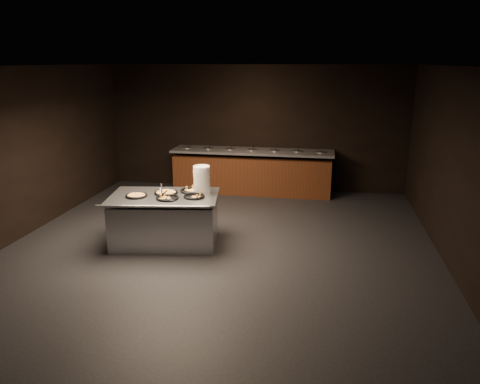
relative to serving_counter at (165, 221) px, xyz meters
The scene contains 11 objects.
room 1.42m from the serving_counter, ahead, with size 7.02×8.02×2.92m.
salad_bar 3.52m from the serving_counter, 74.49° to the left, with size 3.70×0.83×1.18m.
serving_counter is the anchor object (origin of this frame).
plate_stack 0.92m from the serving_counter, 24.63° to the left, with size 0.27×0.27×0.46m, color silver.
pan_veggie_whole 0.64m from the serving_counter, 160.67° to the right, with size 0.35×0.35×0.04m.
pan_cheese_whole 0.47m from the serving_counter, 89.64° to the left, with size 0.39×0.39×0.04m.
pan_cheese_slices_a 0.68m from the serving_counter, 39.00° to the left, with size 0.40×0.40×0.04m.
pan_cheese_slices_b 0.50m from the serving_counter, 55.95° to the right, with size 0.37×0.37×0.04m.
pan_veggie_slices 0.69m from the serving_counter, ahead, with size 0.34×0.34×0.04m.
server_left 0.52m from the serving_counter, 148.95° to the left, with size 0.22×0.32×0.17m.
server_right 0.57m from the serving_counter, 62.92° to the right, with size 0.29×0.22×0.16m.
Camera 1 is at (1.60, -6.86, 2.97)m, focal length 35.00 mm.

